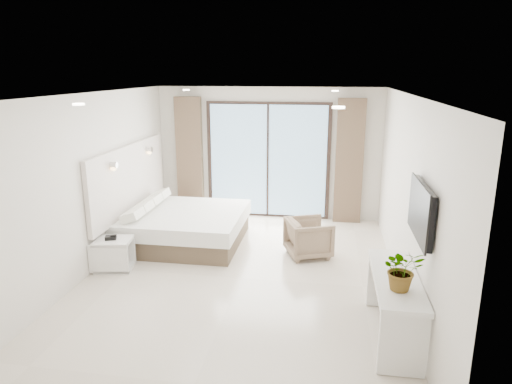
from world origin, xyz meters
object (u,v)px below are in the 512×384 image
console_desk (395,293)px  armchair (309,236)px  bed (184,226)px  nightstand (114,254)px

console_desk → armchair: bearing=115.3°
bed → console_desk: 4.19m
bed → nightstand: bearing=-119.0°
nightstand → armchair: 3.13m
nightstand → console_desk: (4.04, -1.26, 0.31)m
bed → nightstand: 1.48m
nightstand → armchair: (2.96, 1.03, 0.10)m
console_desk → nightstand: bearing=162.7°
bed → console_desk: console_desk is taller
bed → console_desk: (3.32, -2.55, 0.26)m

